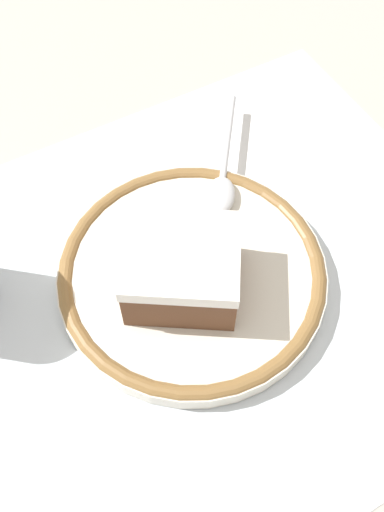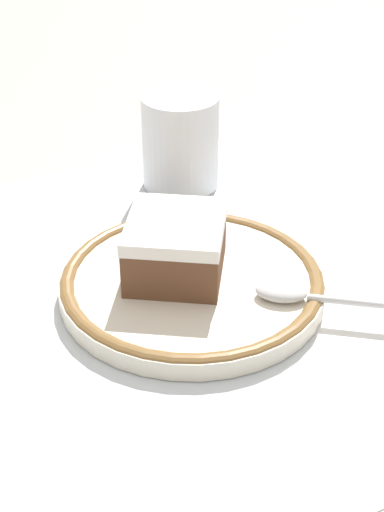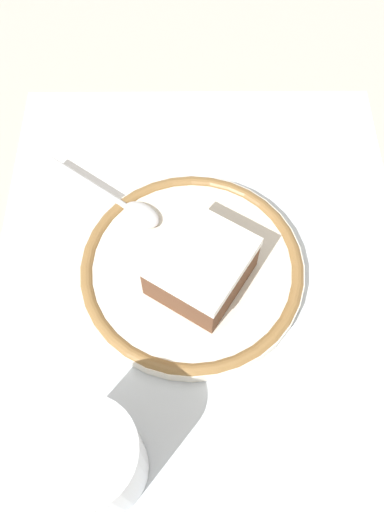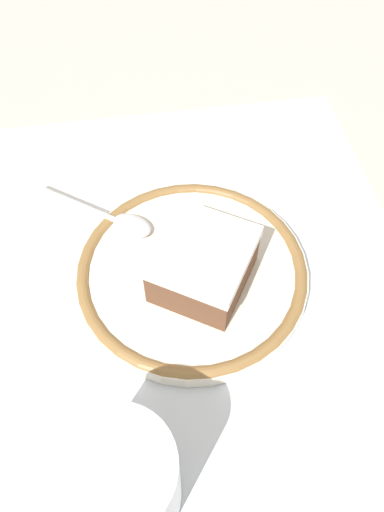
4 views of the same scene
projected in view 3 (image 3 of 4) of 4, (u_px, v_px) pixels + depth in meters
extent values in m
plane|color=#B7B2A8|center=(200.00, 281.00, 0.50)|extent=(2.40, 2.40, 0.00)
cube|color=silver|center=(200.00, 281.00, 0.50)|extent=(0.48, 0.39, 0.00)
cylinder|color=silver|center=(192.00, 270.00, 0.50)|extent=(0.21, 0.21, 0.01)
torus|color=olive|center=(192.00, 268.00, 0.49)|extent=(0.21, 0.21, 0.01)
cube|color=brown|center=(197.00, 270.00, 0.47)|extent=(0.10, 0.10, 0.04)
cube|color=white|center=(197.00, 257.00, 0.45)|extent=(0.11, 0.10, 0.01)
ellipsoid|color=silver|center=(141.00, 215.00, 0.51)|extent=(0.04, 0.05, 0.01)
cylinder|color=silver|center=(88.00, 182.00, 0.53)|extent=(0.06, 0.08, 0.01)
cylinder|color=white|center=(93.00, 461.00, 0.38)|extent=(0.07, 0.07, 0.09)
cylinder|color=silver|center=(100.00, 466.00, 0.41)|extent=(0.06, 0.06, 0.03)
cube|color=white|center=(101.00, 152.00, 0.57)|extent=(0.16, 0.13, 0.00)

